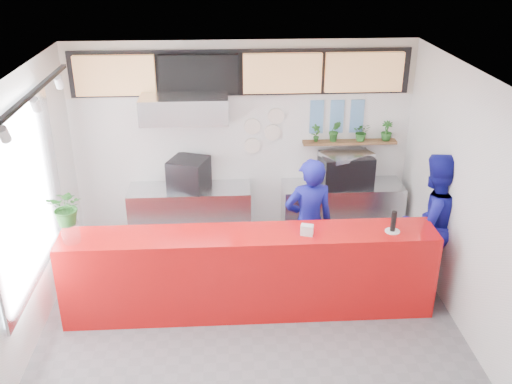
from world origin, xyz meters
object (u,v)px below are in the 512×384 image
(espresso_machine, at_px, (346,170))
(pepper_mill, at_px, (394,221))
(staff_center, at_px, (309,223))
(staff_right, at_px, (431,222))
(panini_oven, at_px, (189,174))
(service_counter, at_px, (249,273))

(espresso_machine, relative_size, pepper_mill, 2.94)
(staff_center, xyz_separation_m, staff_right, (1.57, -0.15, 0.04))
(panini_oven, xyz_separation_m, espresso_machine, (2.32, 0.00, 0.01))
(panini_oven, relative_size, espresso_machine, 0.69)
(panini_oven, xyz_separation_m, staff_center, (1.60, -1.19, -0.24))
(espresso_machine, xyz_separation_m, staff_right, (0.86, -1.34, -0.20))
(staff_center, distance_m, staff_right, 1.58)
(espresso_machine, height_order, staff_right, staff_right)
(panini_oven, bearing_deg, pepper_mill, -16.03)
(panini_oven, bearing_deg, staff_right, -2.26)
(staff_right, bearing_deg, espresso_machine, -70.94)
(service_counter, xyz_separation_m, staff_right, (2.38, 0.46, 0.39))
(staff_right, bearing_deg, service_counter, -2.63)
(service_counter, bearing_deg, espresso_machine, 49.77)
(service_counter, relative_size, espresso_machine, 6.07)
(service_counter, bearing_deg, staff_right, 10.99)
(panini_oven, distance_m, espresso_machine, 2.32)
(staff_center, distance_m, pepper_mill, 1.18)
(espresso_machine, xyz_separation_m, pepper_mill, (0.19, -1.86, 0.10))
(staff_center, bearing_deg, panini_oven, -44.29)
(service_counter, xyz_separation_m, staff_center, (0.81, 0.61, 0.34))
(espresso_machine, xyz_separation_m, staff_center, (-0.72, -1.19, -0.24))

